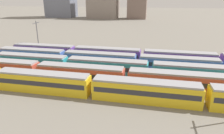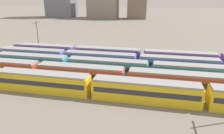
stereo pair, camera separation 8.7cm
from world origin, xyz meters
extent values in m
plane|color=slate|center=(0.00, 10.40, 0.00)|extent=(600.00, 600.00, 0.00)
cube|color=yellow|center=(11.52, 0.00, 1.70)|extent=(18.00, 3.00, 3.40)
cube|color=#2D2D33|center=(11.52, 0.00, 2.11)|extent=(17.20, 3.06, 0.90)
cube|color=#939399|center=(11.52, 0.00, 3.57)|extent=(17.60, 2.70, 0.35)
cube|color=yellow|center=(30.42, 0.00, 1.70)|extent=(18.00, 3.00, 3.40)
cube|color=#2D2D33|center=(30.42, 0.00, 2.11)|extent=(17.20, 3.06, 0.90)
cube|color=#939399|center=(30.42, 0.00, 3.57)|extent=(17.60, 2.70, 0.35)
cube|color=#BC4C38|center=(-1.95, 5.20, 1.70)|extent=(18.00, 3.00, 3.40)
cube|color=#2D2D33|center=(-1.95, 5.20, 2.11)|extent=(17.20, 3.06, 0.90)
cube|color=#BC4C38|center=(16.95, 5.20, 1.70)|extent=(18.00, 3.00, 3.40)
cube|color=#2D2D33|center=(16.95, 5.20, 2.11)|extent=(17.20, 3.06, 0.90)
cube|color=#939399|center=(16.95, 5.20, 3.57)|extent=(17.60, 2.70, 0.35)
cube|color=#BC4C38|center=(35.85, 5.20, 1.70)|extent=(18.00, 3.00, 3.40)
cube|color=#2D2D33|center=(35.85, 5.20, 2.11)|extent=(17.20, 3.06, 0.90)
cube|color=#939399|center=(35.85, 5.20, 3.57)|extent=(17.60, 2.70, 0.35)
cube|color=teal|center=(2.48, 10.40, 1.70)|extent=(18.00, 3.00, 3.40)
cube|color=#2D2D33|center=(2.48, 10.40, 2.11)|extent=(17.20, 3.06, 0.90)
cube|color=#939399|center=(2.48, 10.40, 3.57)|extent=(17.60, 2.70, 0.35)
cube|color=teal|center=(21.38, 10.40, 1.70)|extent=(18.00, 3.00, 3.40)
cube|color=#2D2D33|center=(21.38, 10.40, 2.11)|extent=(17.20, 3.06, 0.90)
cube|color=#939399|center=(21.38, 10.40, 3.57)|extent=(17.60, 2.70, 0.35)
cube|color=teal|center=(40.28, 10.40, 1.70)|extent=(18.00, 3.00, 3.40)
cube|color=#2D2D33|center=(40.28, 10.40, 2.11)|extent=(17.20, 3.06, 0.90)
cube|color=#939399|center=(40.28, 10.40, 3.57)|extent=(17.60, 2.70, 0.35)
cube|color=#4C70BC|center=(-0.65, 15.60, 1.70)|extent=(18.00, 3.00, 3.40)
cube|color=#2D2D33|center=(-0.65, 15.60, 2.11)|extent=(17.20, 3.06, 0.90)
cube|color=#939399|center=(-0.65, 15.60, 3.57)|extent=(17.60, 2.70, 0.35)
cube|color=#4C70BC|center=(18.25, 15.60, 1.70)|extent=(18.00, 3.00, 3.40)
cube|color=#2D2D33|center=(18.25, 15.60, 2.11)|extent=(17.20, 3.06, 0.90)
cube|color=#939399|center=(18.25, 15.60, 3.57)|extent=(17.60, 2.70, 0.35)
cube|color=#4C70BC|center=(37.15, 15.60, 1.70)|extent=(18.00, 3.00, 3.40)
cube|color=#2D2D33|center=(37.15, 15.60, 2.11)|extent=(17.20, 3.06, 0.90)
cube|color=#939399|center=(37.15, 15.60, 3.57)|extent=(17.60, 2.70, 0.35)
cube|color=#6B429E|center=(0.04, 20.80, 1.70)|extent=(18.00, 3.00, 3.40)
cube|color=#2D2D33|center=(0.04, 20.80, 2.11)|extent=(17.20, 3.06, 0.90)
cube|color=#939399|center=(0.04, 20.80, 3.57)|extent=(17.60, 2.70, 0.35)
cube|color=#6B429E|center=(18.94, 20.80, 1.70)|extent=(18.00, 3.00, 3.40)
cube|color=#2D2D33|center=(18.94, 20.80, 2.11)|extent=(17.20, 3.06, 0.90)
cube|color=#939399|center=(18.94, 20.80, 3.57)|extent=(17.60, 2.70, 0.35)
cube|color=#6B429E|center=(37.84, 20.80, 1.70)|extent=(18.00, 3.00, 3.40)
cube|color=#2D2D33|center=(37.84, 20.80, 2.11)|extent=(17.20, 3.06, 0.90)
cube|color=#939399|center=(37.84, 20.80, 3.57)|extent=(17.60, 2.70, 0.35)
cylinder|color=#4C4C51|center=(-3.28, 23.55, 5.05)|extent=(0.24, 0.24, 10.10)
cube|color=#47474C|center=(-3.28, 23.55, 9.50)|extent=(0.16, 3.20, 0.16)
cube|color=gray|center=(-11.28, 136.18, 13.83)|extent=(24.09, 17.63, 27.66)
camera|label=1|loc=(31.29, -31.35, 16.92)|focal=32.56mm
camera|label=2|loc=(31.37, -31.33, 16.92)|focal=32.56mm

